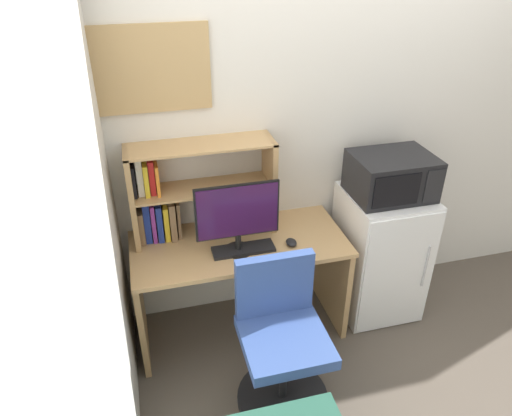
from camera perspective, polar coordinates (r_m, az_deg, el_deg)
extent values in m
cube|color=silver|center=(3.47, 17.89, 10.05)|extent=(6.40, 0.04, 2.60)
cube|color=silver|center=(1.60, -18.69, -16.00)|extent=(0.04, 4.40, 2.60)
cube|color=tan|center=(3.01, -2.00, -4.31)|extent=(1.34, 0.61, 0.03)
cube|color=tan|center=(3.19, -13.62, -11.25)|extent=(0.04, 0.55, 0.70)
cube|color=tan|center=(3.40, 9.01, -7.70)|extent=(0.04, 0.55, 0.70)
cube|color=tan|center=(2.95, -14.53, 1.09)|extent=(0.03, 0.26, 0.61)
cube|color=tan|center=(3.04, 1.60, 3.10)|extent=(0.03, 0.26, 0.61)
cube|color=tan|center=(2.84, -6.67, 7.42)|extent=(0.88, 0.26, 0.01)
cube|color=tan|center=(2.96, -6.35, 2.36)|extent=(0.82, 0.26, 0.01)
cube|color=brown|center=(3.06, -13.50, -1.80)|extent=(0.03, 0.18, 0.22)
cube|color=navy|center=(3.05, -12.87, -1.18)|extent=(0.04, 0.17, 0.28)
cube|color=purple|center=(3.05, -12.15, -1.31)|extent=(0.02, 0.17, 0.26)
cube|color=navy|center=(3.06, -11.47, -1.30)|extent=(0.03, 0.18, 0.25)
cube|color=gold|center=(3.06, -10.69, -1.30)|extent=(0.03, 0.18, 0.23)
cube|color=brown|center=(3.05, -9.98, -1.07)|extent=(0.04, 0.20, 0.26)
cube|color=brown|center=(3.06, -9.28, -0.98)|extent=(0.02, 0.16, 0.25)
cube|color=black|center=(2.92, -14.36, 3.45)|extent=(0.02, 0.16, 0.20)
cube|color=silver|center=(2.91, -13.72, 4.03)|extent=(0.04, 0.14, 0.25)
cube|color=gold|center=(2.91, -12.99, 3.63)|extent=(0.03, 0.17, 0.20)
cube|color=#B21E1E|center=(2.92, -12.35, 3.92)|extent=(0.03, 0.15, 0.22)
cube|color=orange|center=(2.91, -11.71, 3.69)|extent=(0.02, 0.19, 0.19)
cylinder|color=black|center=(2.92, -2.10, -5.01)|extent=(0.17, 0.17, 0.02)
cylinder|color=black|center=(2.88, -2.13, -4.03)|extent=(0.04, 0.04, 0.10)
cube|color=black|center=(2.77, -2.23, -0.34)|extent=(0.50, 0.01, 0.34)
cube|color=#33143D|center=(2.77, -2.21, -0.39)|extent=(0.47, 0.02, 0.32)
cube|color=black|center=(2.92, -1.51, -4.91)|extent=(0.38, 0.13, 0.02)
ellipsoid|color=black|center=(2.98, 4.21, -4.10)|extent=(0.06, 0.09, 0.03)
cube|color=white|center=(3.47, 14.43, -5.10)|extent=(0.53, 0.53, 0.92)
cube|color=white|center=(3.29, 16.57, -7.68)|extent=(0.51, 0.01, 0.88)
cylinder|color=#B2B2B7|center=(3.35, 19.53, -6.56)|extent=(0.01, 0.01, 0.32)
cube|color=black|center=(3.18, 15.78, 3.74)|extent=(0.50, 0.39, 0.27)
cube|color=black|center=(2.99, 16.39, 1.94)|extent=(0.30, 0.01, 0.21)
cube|color=black|center=(3.12, 20.41, 2.45)|extent=(0.12, 0.01, 0.22)
cylinder|color=black|center=(3.05, 3.16, -21.51)|extent=(0.53, 0.53, 0.04)
cylinder|color=black|center=(2.88, 3.28, -18.83)|extent=(0.04, 0.04, 0.44)
cube|color=#334C8C|center=(2.71, 3.43, -15.52)|extent=(0.46, 0.46, 0.07)
cube|color=#334C8C|center=(2.71, 2.20, -9.07)|extent=(0.44, 0.06, 0.38)
cube|color=tan|center=(2.80, -12.78, 15.74)|extent=(0.69, 0.02, 0.48)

